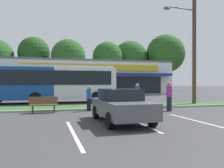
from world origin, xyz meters
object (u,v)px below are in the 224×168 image
object	(u,v)px
city_bus	(47,83)
pedestrian_mid	(89,98)
pedestrian_near_bench	(169,96)
pedestrian_by_pole	(137,97)
car_0	(121,105)
utility_pole	(193,35)
car_2	(7,92)
bus_stop_bench	(43,104)

from	to	relation	value
city_bus	pedestrian_mid	distance (m)	7.20
pedestrian_near_bench	pedestrian_mid	size ratio (longest dim) A/B	1.15
pedestrian_near_bench	pedestrian_by_pole	xyz separation A→B (m)	(-1.87, 0.64, -0.05)
car_0	pedestrian_by_pole	size ratio (longest dim) A/B	2.48
city_bus	pedestrian_by_pole	size ratio (longest dim) A/B	6.96
utility_pole	city_bus	bearing A→B (deg)	155.78
car_2	bus_stop_bench	bearing A→B (deg)	-72.39
pedestrian_mid	bus_stop_bench	bearing A→B (deg)	-153.86
utility_pole	pedestrian_mid	size ratio (longest dim) A/B	6.61
car_0	pedestrian_near_bench	bearing A→B (deg)	126.94
city_bus	pedestrian_mid	size ratio (longest dim) A/B	7.56
bus_stop_bench	pedestrian_mid	size ratio (longest dim) A/B	1.02
utility_pole	pedestrian_by_pole	xyz separation A→B (m)	(-5.69, -2.46, -4.70)
car_2	pedestrian_by_pole	xyz separation A→B (m)	(9.40, -12.49, 0.08)
car_2	pedestrian_by_pole	distance (m)	15.63
car_2	pedestrian_mid	distance (m)	13.39
pedestrian_near_bench	pedestrian_mid	bearing A→B (deg)	164.95
car_0	pedestrian_by_pole	xyz separation A→B (m)	(2.26, 3.74, 0.10)
pedestrian_by_pole	pedestrian_mid	bearing A→B (deg)	14.79
city_bus	bus_stop_bench	size ratio (longest dim) A/B	7.44
utility_pole	car_2	size ratio (longest dim) A/B	2.38
car_0	pedestrian_mid	bearing A→B (deg)	-172.07
pedestrian_near_bench	utility_pole	bearing A→B (deg)	40.69
bus_stop_bench	city_bus	bearing A→B (deg)	-91.59
bus_stop_bench	car_2	distance (m)	12.54
car_0	car_2	distance (m)	17.73
bus_stop_bench	pedestrian_mid	xyz separation A→B (m)	(2.72, 0.25, 0.29)
bus_stop_bench	car_2	size ratio (longest dim) A/B	0.37
city_bus	car_0	xyz separation A→B (m)	(3.16, -11.20, -1.01)
car_2	pedestrian_mid	xyz separation A→B (m)	(6.51, -11.70, 0.01)
pedestrian_by_pole	car_2	bearing A→B (deg)	-22.97
utility_pole	pedestrian_near_bench	distance (m)	6.77
car_0	car_2	bearing A→B (deg)	-156.25
city_bus	pedestrian_near_bench	bearing A→B (deg)	-47.39
car_0	car_2	xyz separation A→B (m)	(-7.14, 16.23, 0.02)
pedestrian_mid	pedestrian_near_bench	bearing A→B (deg)	4.24
car_2	pedestrian_mid	world-z (taller)	pedestrian_mid
utility_pole	pedestrian_by_pole	distance (m)	7.78
bus_stop_bench	pedestrian_near_bench	world-z (taller)	pedestrian_near_bench
pedestrian_by_pole	city_bus	bearing A→B (deg)	-23.96
bus_stop_bench	car_0	bearing A→B (deg)	128.00
city_bus	bus_stop_bench	world-z (taller)	city_bus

